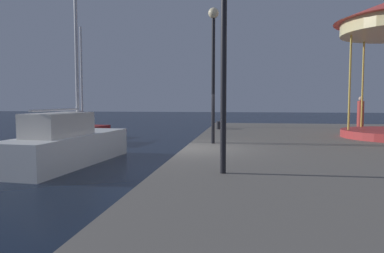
{
  "coord_description": "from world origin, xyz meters",
  "views": [
    {
      "loc": [
        1.83,
        -11.28,
        2.29
      ],
      "look_at": [
        -0.4,
        4.68,
        1.13
      ],
      "focal_mm": 34.24,
      "sensor_mm": 36.0,
      "label": 1
    }
  ],
  "objects_px": {
    "sailboat_red": "(69,131)",
    "lamp_post_near_edge": "(224,33)",
    "lamp_post_mid_promenade": "(213,52)",
    "person_near_carousel": "(361,114)",
    "bollard_north": "(218,125)",
    "bollard_center": "(221,124)",
    "sailboat_white": "(68,144)"
  },
  "relations": [
    {
      "from": "person_near_carousel",
      "to": "bollard_north",
      "type": "bearing_deg",
      "value": -168.34
    },
    {
      "from": "lamp_post_near_edge",
      "to": "lamp_post_mid_promenade",
      "type": "xyz_separation_m",
      "value": [
        -0.63,
        5.15,
        0.29
      ]
    },
    {
      "from": "lamp_post_mid_promenade",
      "to": "bollard_center",
      "type": "bearing_deg",
      "value": 91.21
    },
    {
      "from": "sailboat_white",
      "to": "lamp_post_near_edge",
      "type": "relative_size",
      "value": 1.7
    },
    {
      "from": "sailboat_white",
      "to": "lamp_post_mid_promenade",
      "type": "distance_m",
      "value": 6.06
    },
    {
      "from": "bollard_center",
      "to": "bollard_north",
      "type": "xyz_separation_m",
      "value": [
        -0.09,
        -0.67,
        0.0
      ]
    },
    {
      "from": "lamp_post_near_edge",
      "to": "lamp_post_mid_promenade",
      "type": "bearing_deg",
      "value": 96.96
    },
    {
      "from": "sailboat_red",
      "to": "lamp_post_near_edge",
      "type": "xyz_separation_m",
      "value": [
        9.22,
        -11.79,
        3.04
      ]
    },
    {
      "from": "sailboat_red",
      "to": "lamp_post_mid_promenade",
      "type": "relative_size",
      "value": 1.42
    },
    {
      "from": "sailboat_white",
      "to": "bollard_north",
      "type": "relative_size",
      "value": 17.54
    },
    {
      "from": "sailboat_white",
      "to": "person_near_carousel",
      "type": "height_order",
      "value": "sailboat_white"
    },
    {
      "from": "bollard_center",
      "to": "person_near_carousel",
      "type": "bearing_deg",
      "value": 6.71
    },
    {
      "from": "sailboat_red",
      "to": "bollard_center",
      "type": "bearing_deg",
      "value": 2.11
    },
    {
      "from": "lamp_post_near_edge",
      "to": "bollard_north",
      "type": "height_order",
      "value": "lamp_post_near_edge"
    },
    {
      "from": "sailboat_red",
      "to": "bollard_center",
      "type": "height_order",
      "value": "sailboat_red"
    },
    {
      "from": "lamp_post_near_edge",
      "to": "bollard_north",
      "type": "xyz_separation_m",
      "value": [
        -0.86,
        11.44,
        -2.63
      ]
    },
    {
      "from": "lamp_post_near_edge",
      "to": "lamp_post_mid_promenade",
      "type": "height_order",
      "value": "lamp_post_mid_promenade"
    },
    {
      "from": "sailboat_white",
      "to": "bollard_center",
      "type": "height_order",
      "value": "sailboat_white"
    },
    {
      "from": "bollard_center",
      "to": "sailboat_white",
      "type": "bearing_deg",
      "value": -124.02
    },
    {
      "from": "lamp_post_near_edge",
      "to": "person_near_carousel",
      "type": "height_order",
      "value": "lamp_post_near_edge"
    },
    {
      "from": "sailboat_white",
      "to": "bollard_north",
      "type": "height_order",
      "value": "sailboat_white"
    },
    {
      "from": "lamp_post_mid_promenade",
      "to": "bollard_north",
      "type": "height_order",
      "value": "lamp_post_mid_promenade"
    },
    {
      "from": "person_near_carousel",
      "to": "lamp_post_near_edge",
      "type": "bearing_deg",
      "value": -116.8
    },
    {
      "from": "bollard_center",
      "to": "bollard_north",
      "type": "height_order",
      "value": "same"
    },
    {
      "from": "lamp_post_near_edge",
      "to": "lamp_post_mid_promenade",
      "type": "distance_m",
      "value": 5.2
    },
    {
      "from": "sailboat_red",
      "to": "person_near_carousel",
      "type": "distance_m",
      "value": 15.84
    },
    {
      "from": "sailboat_red",
      "to": "bollard_north",
      "type": "height_order",
      "value": "sailboat_red"
    },
    {
      "from": "sailboat_red",
      "to": "bollard_center",
      "type": "xyz_separation_m",
      "value": [
        8.44,
        0.31,
        0.41
      ]
    },
    {
      "from": "lamp_post_near_edge",
      "to": "person_near_carousel",
      "type": "bearing_deg",
      "value": 63.2
    },
    {
      "from": "sailboat_white",
      "to": "person_near_carousel",
      "type": "xyz_separation_m",
      "value": [
        12.31,
        8.24,
        0.86
      ]
    },
    {
      "from": "sailboat_white",
      "to": "bollard_north",
      "type": "distance_m",
      "value": 8.31
    },
    {
      "from": "bollard_center",
      "to": "person_near_carousel",
      "type": "height_order",
      "value": "person_near_carousel"
    }
  ]
}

